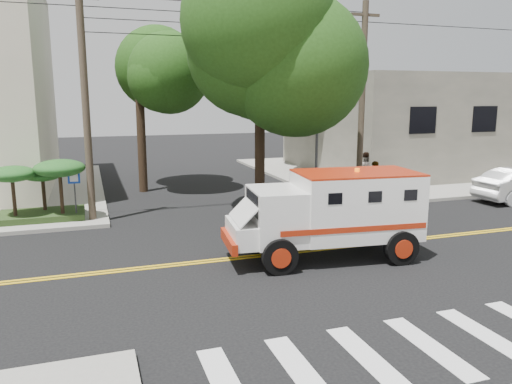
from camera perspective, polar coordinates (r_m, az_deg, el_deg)
name	(u,v)px	position (r m, az deg, el deg)	size (l,w,h in m)	color
ground	(282,253)	(15.89, 2.98, -7.03)	(100.00, 100.00, 0.00)	black
sidewalk_ne	(398,171)	(33.86, 15.95, 2.33)	(17.00, 17.00, 0.15)	gray
building_right	(416,123)	(34.84, 17.81, 7.55)	(14.00, 12.00, 6.00)	#636055
utility_pole_left	(86,107)	(20.04, -18.88, 9.23)	(0.28, 0.28, 9.00)	#382D23
utility_pole_right	(362,105)	(23.48, 11.99, 9.74)	(0.28, 0.28, 9.00)	#382D23
tree_main	(272,40)	(21.73, 1.86, 17.02)	(6.08, 5.70, 9.85)	black
tree_left	(146,79)	(26.00, -12.48, 12.52)	(4.48, 4.20, 7.70)	black
tree_right	(321,77)	(33.15, 7.40, 12.92)	(4.80, 4.50, 8.20)	black
traffic_signal	(316,158)	(21.94, 6.91, 3.87)	(0.15, 0.18, 3.60)	#3F3F42
accessibility_sign	(75,189)	(20.53, -20.02, 0.37)	(0.45, 0.10, 2.02)	#3F3F42
palm_planter	(40,181)	(21.00, -23.41, 1.13)	(3.52, 2.63, 2.36)	#1E3314
armored_truck	(332,210)	(15.24, 8.73, -2.04)	(6.00, 2.83, 2.65)	silver
pedestrian_a	(374,181)	(23.38, 13.30, 1.22)	(0.67, 0.44, 1.84)	gray
pedestrian_b	(365,170)	(26.45, 12.34, 2.43)	(0.92, 0.72, 1.90)	gray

